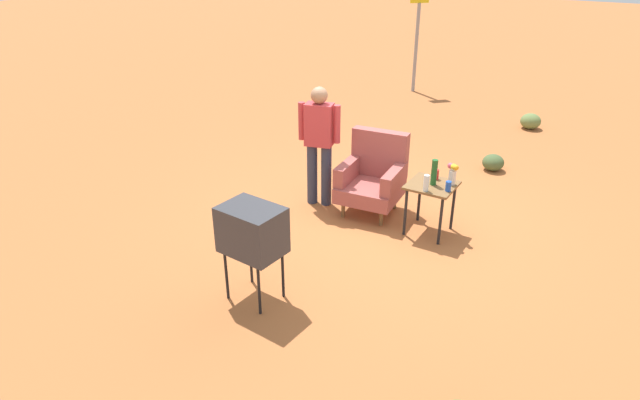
{
  "coord_description": "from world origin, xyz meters",
  "views": [
    {
      "loc": [
        2.7,
        -5.86,
        3.37
      ],
      "look_at": [
        -0.2,
        -1.1,
        0.65
      ],
      "focal_mm": 30.58,
      "sensor_mm": 36.0,
      "label": 1
    }
  ],
  "objects_px": {
    "armchair": "(373,176)",
    "person_standing": "(319,139)",
    "soda_can_blue": "(448,186)",
    "road_sign": "(417,32)",
    "bottle_wine_green": "(434,172)",
    "side_table": "(431,192)",
    "soda_can_red": "(436,174)",
    "flower_vase": "(453,173)",
    "tv_on_stand": "(252,231)",
    "bottle_short_clear": "(426,183)"
  },
  "relations": [
    {
      "from": "person_standing",
      "to": "bottle_wine_green",
      "type": "bearing_deg",
      "value": 0.24
    },
    {
      "from": "soda_can_blue",
      "to": "bottle_short_clear",
      "type": "bearing_deg",
      "value": -149.75
    },
    {
      "from": "armchair",
      "to": "soda_can_red",
      "type": "xyz_separation_m",
      "value": [
        0.86,
        -0.02,
        0.22
      ]
    },
    {
      "from": "soda_can_blue",
      "to": "flower_vase",
      "type": "relative_size",
      "value": 0.46
    },
    {
      "from": "armchair",
      "to": "soda_can_blue",
      "type": "distance_m",
      "value": 1.16
    },
    {
      "from": "bottle_wine_green",
      "to": "bottle_short_clear",
      "type": "relative_size",
      "value": 1.6
    },
    {
      "from": "armchair",
      "to": "person_standing",
      "type": "distance_m",
      "value": 0.86
    },
    {
      "from": "side_table",
      "to": "soda_can_blue",
      "type": "bearing_deg",
      "value": -21.36
    },
    {
      "from": "tv_on_stand",
      "to": "flower_vase",
      "type": "bearing_deg",
      "value": 62.77
    },
    {
      "from": "bottle_wine_green",
      "to": "flower_vase",
      "type": "xyz_separation_m",
      "value": [
        0.19,
        0.12,
        -0.01
      ]
    },
    {
      "from": "armchair",
      "to": "flower_vase",
      "type": "height_order",
      "value": "armchair"
    },
    {
      "from": "tv_on_stand",
      "to": "flower_vase",
      "type": "distance_m",
      "value": 2.63
    },
    {
      "from": "armchair",
      "to": "bottle_short_clear",
      "type": "relative_size",
      "value": 5.3
    },
    {
      "from": "person_standing",
      "to": "bottle_short_clear",
      "type": "bearing_deg",
      "value": -7.46
    },
    {
      "from": "person_standing",
      "to": "soda_can_red",
      "type": "bearing_deg",
      "value": 6.72
    },
    {
      "from": "road_sign",
      "to": "side_table",
      "type": "bearing_deg",
      "value": -65.87
    },
    {
      "from": "side_table",
      "to": "soda_can_red",
      "type": "relative_size",
      "value": 5.38
    },
    {
      "from": "side_table",
      "to": "soda_can_blue",
      "type": "height_order",
      "value": "soda_can_blue"
    },
    {
      "from": "armchair",
      "to": "bottle_short_clear",
      "type": "distance_m",
      "value": 1.01
    },
    {
      "from": "person_standing",
      "to": "flower_vase",
      "type": "relative_size",
      "value": 6.19
    },
    {
      "from": "side_table",
      "to": "person_standing",
      "type": "bearing_deg",
      "value": -179.54
    },
    {
      "from": "armchair",
      "to": "soda_can_blue",
      "type": "height_order",
      "value": "armchair"
    },
    {
      "from": "soda_can_red",
      "to": "armchair",
      "type": "bearing_deg",
      "value": 178.84
    },
    {
      "from": "bottle_wine_green",
      "to": "soda_can_blue",
      "type": "bearing_deg",
      "value": -21.32
    },
    {
      "from": "bottle_wine_green",
      "to": "soda_can_blue",
      "type": "height_order",
      "value": "bottle_wine_green"
    },
    {
      "from": "road_sign",
      "to": "bottle_wine_green",
      "type": "xyz_separation_m",
      "value": [
        2.85,
        -6.34,
        -0.56
      ]
    },
    {
      "from": "soda_can_blue",
      "to": "armchair",
      "type": "bearing_deg",
      "value": 165.8
    },
    {
      "from": "armchair",
      "to": "bottle_wine_green",
      "type": "xyz_separation_m",
      "value": [
        0.89,
        -0.2,
        0.32
      ]
    },
    {
      "from": "tv_on_stand",
      "to": "road_sign",
      "type": "height_order",
      "value": "road_sign"
    },
    {
      "from": "armchair",
      "to": "bottle_short_clear",
      "type": "height_order",
      "value": "armchair"
    },
    {
      "from": "person_standing",
      "to": "bottle_wine_green",
      "type": "xyz_separation_m",
      "value": [
        1.61,
        0.01,
        -0.12
      ]
    },
    {
      "from": "person_standing",
      "to": "road_sign",
      "type": "xyz_separation_m",
      "value": [
        -1.25,
        6.35,
        0.44
      ]
    },
    {
      "from": "armchair",
      "to": "tv_on_stand",
      "type": "bearing_deg",
      "value": -93.01
    },
    {
      "from": "armchair",
      "to": "flower_vase",
      "type": "xyz_separation_m",
      "value": [
        1.08,
        -0.07,
        0.31
      ]
    },
    {
      "from": "armchair",
      "to": "soda_can_red",
      "type": "bearing_deg",
      "value": -1.16
    },
    {
      "from": "road_sign",
      "to": "soda_can_red",
      "type": "distance_m",
      "value": 6.81
    },
    {
      "from": "armchair",
      "to": "bottle_wine_green",
      "type": "relative_size",
      "value": 3.31
    },
    {
      "from": "road_sign",
      "to": "bottle_wine_green",
      "type": "distance_m",
      "value": 6.98
    },
    {
      "from": "soda_can_blue",
      "to": "tv_on_stand",
      "type": "bearing_deg",
      "value": -120.02
    },
    {
      "from": "soda_can_red",
      "to": "side_table",
      "type": "bearing_deg",
      "value": -84.14
    },
    {
      "from": "soda_can_red",
      "to": "bottle_wine_green",
      "type": "xyz_separation_m",
      "value": [
        0.03,
        -0.18,
        0.1
      ]
    },
    {
      "from": "side_table",
      "to": "tv_on_stand",
      "type": "bearing_deg",
      "value": -114.29
    },
    {
      "from": "side_table",
      "to": "soda_can_red",
      "type": "distance_m",
      "value": 0.24
    },
    {
      "from": "side_table",
      "to": "flower_vase",
      "type": "distance_m",
      "value": 0.34
    },
    {
      "from": "tv_on_stand",
      "to": "soda_can_red",
      "type": "bearing_deg",
      "value": 67.64
    },
    {
      "from": "flower_vase",
      "to": "soda_can_red",
      "type": "bearing_deg",
      "value": 165.72
    },
    {
      "from": "soda_can_blue",
      "to": "flower_vase",
      "type": "distance_m",
      "value": 0.23
    },
    {
      "from": "flower_vase",
      "to": "person_standing",
      "type": "bearing_deg",
      "value": -175.86
    },
    {
      "from": "bottle_wine_green",
      "to": "flower_vase",
      "type": "distance_m",
      "value": 0.22
    },
    {
      "from": "bottle_wine_green",
      "to": "soda_can_blue",
      "type": "distance_m",
      "value": 0.25
    }
  ]
}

